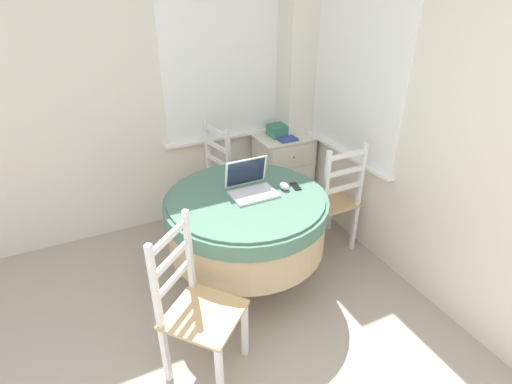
% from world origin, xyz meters
% --- Properties ---
extents(corner_room_shell, '(4.32, 4.56, 2.55)m').
position_xyz_m(corner_room_shell, '(1.17, 1.70, 1.28)').
color(corner_room_shell, silver).
rests_on(corner_room_shell, ground_plane).
extents(round_dining_table, '(1.18, 1.18, 0.76)m').
position_xyz_m(round_dining_table, '(0.94, 1.54, 0.58)').
color(round_dining_table, '#4C3D2D').
rests_on(round_dining_table, ground_plane).
extents(laptop, '(0.32, 0.27, 0.24)m').
position_xyz_m(laptop, '(0.99, 1.57, 0.81)').
color(laptop, silver).
rests_on(laptop, round_dining_table).
extents(computer_mouse, '(0.06, 0.09, 0.05)m').
position_xyz_m(computer_mouse, '(1.23, 1.51, 0.79)').
color(computer_mouse, silver).
rests_on(computer_mouse, round_dining_table).
extents(cell_phone, '(0.07, 0.12, 0.01)m').
position_xyz_m(cell_phone, '(1.32, 1.51, 0.77)').
color(cell_phone, black).
rests_on(cell_phone, round_dining_table).
extents(dining_chair_near_back_window, '(0.48, 0.47, 1.00)m').
position_xyz_m(dining_chair_near_back_window, '(0.93, 2.39, 0.47)').
color(dining_chair_near_back_window, tan).
rests_on(dining_chair_near_back_window, ground_plane).
extents(dining_chair_near_right_window, '(0.40, 0.41, 1.00)m').
position_xyz_m(dining_chair_near_right_window, '(1.77, 1.63, 0.47)').
color(dining_chair_near_right_window, tan).
rests_on(dining_chair_near_right_window, ground_plane).
extents(dining_chair_camera_near, '(0.56, 0.56, 1.00)m').
position_xyz_m(dining_chair_camera_near, '(0.35, 0.95, 0.47)').
color(dining_chair_camera_near, tan).
rests_on(dining_chair_camera_near, ground_plane).
extents(corner_cabinet, '(0.55, 0.42, 0.75)m').
position_xyz_m(corner_cabinet, '(1.76, 2.46, 0.38)').
color(corner_cabinet, silver).
rests_on(corner_cabinet, ground_plane).
extents(storage_box, '(0.19, 0.17, 0.11)m').
position_xyz_m(storage_box, '(1.72, 2.51, 0.81)').
color(storage_box, '#387A5B').
rests_on(storage_box, corner_cabinet).
extents(book_on_cabinet, '(0.17, 0.26, 0.02)m').
position_xyz_m(book_on_cabinet, '(1.74, 2.43, 0.77)').
color(book_on_cabinet, '#33478C').
rests_on(book_on_cabinet, corner_cabinet).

